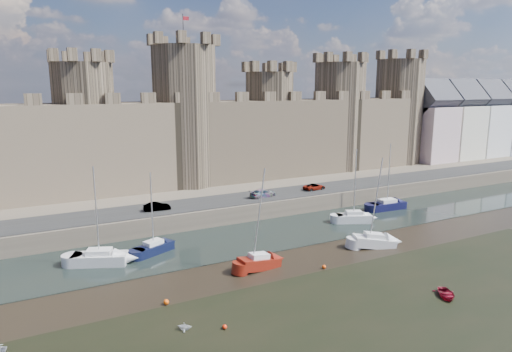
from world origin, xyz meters
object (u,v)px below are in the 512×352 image
at_px(car_1, 157,207).
at_px(sailboat_5, 374,241).
at_px(sailboat_0, 100,258).
at_px(sailboat_4, 259,262).
at_px(car_3, 314,187).
at_px(sailboat_1, 154,247).
at_px(car_2, 263,193).
at_px(sailboat_3, 387,205).
at_px(sailboat_2, 354,217).

height_order(car_1, sailboat_5, sailboat_5).
height_order(sailboat_0, sailboat_4, sailboat_0).
height_order(car_3, sailboat_1, sailboat_1).
xyz_separation_m(car_1, sailboat_5, (21.20, -19.12, -2.31)).
height_order(car_2, sailboat_4, sailboat_4).
distance_m(car_1, sailboat_3, 35.37).
bearing_deg(sailboat_3, sailboat_0, -172.61).
relative_size(sailboat_1, sailboat_4, 0.88).
relative_size(car_2, sailboat_3, 0.42).
height_order(sailboat_2, sailboat_3, sailboat_2).
bearing_deg(sailboat_2, sailboat_5, -91.20).
bearing_deg(car_1, car_3, -85.13).
bearing_deg(sailboat_1, car_3, -6.64).
bearing_deg(car_2, sailboat_2, -148.81).
bearing_deg(car_3, car_2, 87.13).
bearing_deg(sailboat_2, sailboat_0, -156.78).
bearing_deg(sailboat_2, car_2, 155.66).
relative_size(car_2, sailboat_4, 0.40).
bearing_deg(sailboat_5, car_1, 157.27).
relative_size(car_2, sailboat_5, 0.40).
bearing_deg(sailboat_1, sailboat_2, -27.11).
height_order(car_2, sailboat_3, sailboat_3).
relative_size(car_3, sailboat_1, 0.40).
bearing_deg(car_2, sailboat_4, 140.06).
xyz_separation_m(car_3, sailboat_0, (-35.12, -10.15, -2.20)).
bearing_deg(sailboat_3, sailboat_1, -173.08).
distance_m(car_2, sailboat_4, 21.55).
height_order(car_3, sailboat_4, sailboat_4).
distance_m(sailboat_0, sailboat_5, 31.76).
xyz_separation_m(car_1, sailboat_1, (-3.00, -9.01, -2.32)).
bearing_deg(sailboat_0, sailboat_1, 29.25).
xyz_separation_m(sailboat_4, sailboat_5, (15.43, -0.53, -0.01)).
xyz_separation_m(car_3, sailboat_3, (8.57, -7.63, -2.23)).
distance_m(car_2, sailboat_3, 19.75).
relative_size(car_2, car_3, 1.13).
relative_size(car_1, sailboat_2, 0.34).
bearing_deg(car_2, car_1, 79.78).
distance_m(car_3, sailboat_3, 11.69).
distance_m(car_3, sailboat_1, 30.60).
bearing_deg(sailboat_4, sailboat_0, 143.27).
bearing_deg(sailboat_1, car_2, 0.38).
height_order(car_2, sailboat_0, sailboat_0).
xyz_separation_m(car_1, sailboat_0, (-9.12, -9.68, -2.26)).
bearing_deg(sailboat_2, car_1, -177.78).
relative_size(car_3, sailboat_3, 0.37).
relative_size(car_1, sailboat_1, 0.37).
height_order(car_3, sailboat_5, sailboat_5).
distance_m(sailboat_3, sailboat_4, 30.99).
bearing_deg(sailboat_5, sailboat_1, 176.65).
distance_m(sailboat_2, sailboat_4, 21.37).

